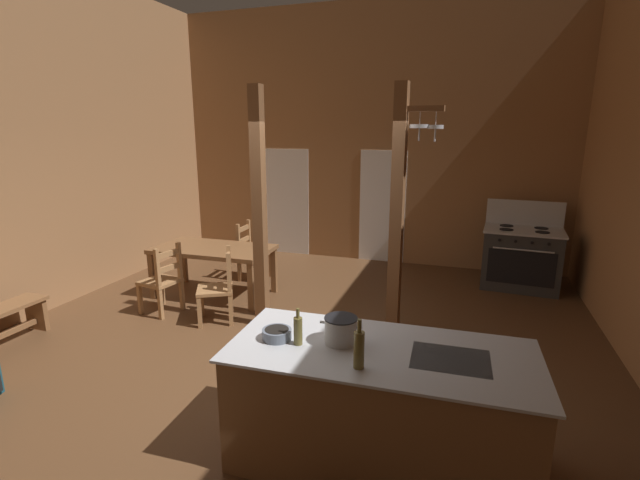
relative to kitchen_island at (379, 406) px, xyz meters
name	(u,v)px	position (x,y,z in m)	size (l,w,h in m)	color
ground_plane	(274,367)	(-1.32, 1.08, -0.50)	(7.85, 9.13, 0.10)	brown
wall_back	(366,137)	(-1.32, 5.32, 1.83)	(7.85, 0.14, 4.56)	#93663F
glazed_door_back_left	(284,202)	(-2.90, 5.24, 0.57)	(1.00, 0.01, 2.05)	white
glazed_panel_back_right	(382,207)	(-0.96, 5.24, 0.57)	(0.84, 0.01, 2.05)	white
kitchen_island	(379,406)	(0.00, 0.00, 0.00)	(2.19, 1.02, 0.91)	brown
stove_range	(521,257)	(1.37, 4.48, 0.03)	(1.20, 0.89, 1.32)	#303030
support_post_with_pot_rack	(399,209)	(-0.22, 2.14, 1.10)	(0.53, 0.22, 2.91)	brown
support_post_center	(259,212)	(-1.85, 1.95, 1.00)	(0.14, 0.14, 2.91)	brown
dining_table	(213,253)	(-2.97, 2.68, 0.20)	(1.71, 0.92, 0.74)	brown
ladderback_chair_near_window	(163,281)	(-3.28, 1.89, 0.00)	(0.51, 0.51, 0.95)	#9E7044
ladderback_chair_by_post	(219,287)	(-2.42, 1.88, 0.00)	(0.60, 0.60, 0.95)	#9E7044
ladderback_chair_at_table_end	(252,252)	(-2.79, 3.55, 0.00)	(0.45, 0.45, 0.95)	#9E7044
stockpot_on_counter	(341,330)	(-0.30, 0.02, 0.55)	(0.31, 0.24, 0.19)	#B7BABF
mixing_bowl_on_counter	(277,334)	(-0.76, -0.08, 0.49)	(0.22, 0.22, 0.08)	slate
bottle_tall_on_counter	(298,330)	(-0.58, -0.11, 0.56)	(0.06, 0.06, 0.27)	brown
bottle_short_on_counter	(359,349)	(-0.09, -0.29, 0.59)	(0.07, 0.07, 0.34)	brown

